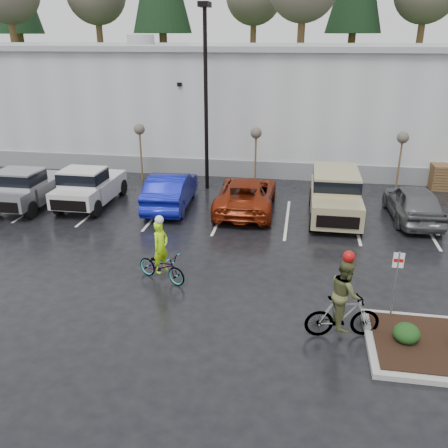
% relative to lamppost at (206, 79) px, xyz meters
% --- Properties ---
extents(ground, '(120.00, 120.00, 0.00)m').
position_rel_lamppost_xyz_m(ground, '(4.00, -12.00, -5.69)').
color(ground, black).
rests_on(ground, ground).
extents(warehouse, '(60.50, 15.50, 7.20)m').
position_rel_lamppost_xyz_m(warehouse, '(4.00, 9.99, -2.04)').
color(warehouse, '#B1B4B6').
rests_on(warehouse, ground).
extents(wooded_ridge, '(80.00, 25.00, 6.00)m').
position_rel_lamppost_xyz_m(wooded_ridge, '(4.00, 33.00, -2.69)').
color(wooded_ridge, '#22411B').
rests_on(wooded_ridge, ground).
extents(lamppost, '(0.50, 1.00, 9.22)m').
position_rel_lamppost_xyz_m(lamppost, '(0.00, 0.00, 0.00)').
color(lamppost, black).
rests_on(lamppost, ground).
extents(sapling_west, '(0.60, 0.60, 3.20)m').
position_rel_lamppost_xyz_m(sapling_west, '(-4.00, 1.00, -2.96)').
color(sapling_west, '#4F3A1F').
rests_on(sapling_west, ground).
extents(sapling_mid, '(0.60, 0.60, 3.20)m').
position_rel_lamppost_xyz_m(sapling_mid, '(2.50, 1.00, -2.96)').
color(sapling_mid, '#4F3A1F').
rests_on(sapling_mid, ground).
extents(sapling_east, '(0.60, 0.60, 3.20)m').
position_rel_lamppost_xyz_m(sapling_east, '(10.00, 1.00, -2.96)').
color(sapling_east, '#4F3A1F').
rests_on(sapling_east, ground).
extents(pallet_stack_a, '(1.20, 1.20, 1.35)m').
position_rel_lamppost_xyz_m(pallet_stack_a, '(12.50, 2.00, -5.01)').
color(pallet_stack_a, '#4F3A1F').
rests_on(pallet_stack_a, ground).
extents(shrub_a, '(0.70, 0.70, 0.52)m').
position_rel_lamppost_xyz_m(shrub_a, '(8.00, -13.00, -5.27)').
color(shrub_a, black).
rests_on(shrub_a, curb_island).
extents(fire_lane_sign, '(0.30, 0.05, 2.20)m').
position_rel_lamppost_xyz_m(fire_lane_sign, '(7.80, -11.80, -4.28)').
color(fire_lane_sign, gray).
rests_on(fire_lane_sign, ground).
extents(pickup_silver, '(2.10, 5.20, 1.96)m').
position_rel_lamppost_xyz_m(pickup_silver, '(-7.87, -4.00, -4.71)').
color(pickup_silver, '#A7A7AE').
rests_on(pickup_silver, ground).
extents(pickup_white, '(2.10, 5.20, 1.96)m').
position_rel_lamppost_xyz_m(pickup_white, '(-5.04, -3.34, -4.71)').
color(pickup_white, beige).
rests_on(pickup_white, ground).
extents(car_blue, '(2.10, 5.23, 1.69)m').
position_rel_lamppost_xyz_m(car_blue, '(-1.11, -3.20, -4.84)').
color(car_blue, '#0C138B').
rests_on(car_blue, ground).
extents(car_red, '(2.71, 5.69, 1.57)m').
position_rel_lamppost_xyz_m(car_red, '(2.51, -3.08, -4.90)').
color(car_red, maroon).
rests_on(car_red, ground).
extents(suv_tan, '(2.20, 5.10, 2.06)m').
position_rel_lamppost_xyz_m(suv_tan, '(6.57, -3.46, -4.66)').
color(suv_tan, tan).
rests_on(suv_tan, ground).
extents(car_grey, '(2.16, 4.88, 1.63)m').
position_rel_lamppost_xyz_m(car_grey, '(10.00, -3.15, -4.87)').
color(car_grey, '#5A5C5F').
rests_on(car_grey, ground).
extents(cyclist_hivis, '(2.03, 1.39, 2.34)m').
position_rel_lamppost_xyz_m(cyclist_hivis, '(0.58, -10.50, -4.96)').
color(cyclist_hivis, '#3F3F44').
rests_on(cyclist_hivis, ground).
extents(cyclist_olive, '(2.05, 1.03, 2.57)m').
position_rel_lamppost_xyz_m(cyclist_olive, '(6.35, -12.78, -4.76)').
color(cyclist_olive, '#3F3F44').
rests_on(cyclist_olive, ground).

